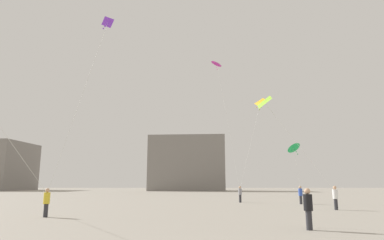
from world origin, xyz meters
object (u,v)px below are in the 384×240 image
at_px(kite_violet_delta, 107,28).
at_px(kite_emerald_diamond, 295,147).
at_px(kite_magenta_diamond, 218,64).
at_px(building_left_hall, 1,166).
at_px(person_in_blue, 302,194).
at_px(person_in_white, 337,197).
at_px(person_in_grey, 242,193).
at_px(kite_lime_delta, 266,103).
at_px(kite_amber_delta, 261,103).
at_px(person_in_black, 310,207).
at_px(building_centre_hall, 189,164).
at_px(person_in_yellow, 48,201).

relative_size(kite_violet_delta, kite_emerald_diamond, 2.69).
bearing_deg(kite_magenta_diamond, building_left_hall, 134.73).
bearing_deg(building_left_hall, kite_violet_delta, -56.60).
height_order(person_in_blue, kite_magenta_diamond, kite_magenta_diamond).
height_order(person_in_white, kite_violet_delta, kite_violet_delta).
height_order(person_in_grey, kite_lime_delta, kite_lime_delta).
relative_size(person_in_blue, kite_amber_delta, 0.17).
height_order(kite_violet_delta, kite_lime_delta, kite_violet_delta).
bearing_deg(person_in_black, kite_violet_delta, 70.37).
height_order(kite_emerald_diamond, kite_lime_delta, kite_lime_delta).
bearing_deg(building_centre_hall, building_left_hall, 174.49).
xyz_separation_m(kite_magenta_diamond, building_left_hall, (-58.03, 58.57, -8.96)).
bearing_deg(kite_magenta_diamond, kite_emerald_diamond, -42.43).
relative_size(person_in_yellow, building_left_hall, 0.09).
bearing_deg(person_in_grey, building_left_hall, -177.49).
bearing_deg(building_left_hall, kite_lime_delta, -48.73).
relative_size(kite_lime_delta, building_left_hall, 0.41).
xyz_separation_m(person_in_blue, kite_amber_delta, (-2.43, 4.74, 9.77)).
bearing_deg(kite_lime_delta, person_in_white, -23.37).
relative_size(person_in_white, person_in_black, 1.02).
xyz_separation_m(person_in_white, building_centre_hall, (-11.39, 66.20, 6.24)).
xyz_separation_m(person_in_blue, kite_violet_delta, (-15.91, -10.05, 11.47)).
distance_m(person_in_blue, person_in_white, 6.87).
bearing_deg(person_in_grey, person_in_yellow, -82.76).
bearing_deg(building_left_hall, kite_emerald_diamond, -44.99).
distance_m(person_in_grey, building_left_hall, 86.28).
xyz_separation_m(person_in_white, kite_violet_delta, (-16.21, -3.18, 11.44)).
relative_size(person_in_blue, kite_emerald_diamond, 0.38).
distance_m(kite_magenta_diamond, kite_amber_delta, 6.97).
bearing_deg(kite_lime_delta, person_in_grey, 98.02).
xyz_separation_m(person_in_blue, building_left_hall, (-65.09, 64.54, 5.87)).
height_order(kite_amber_delta, kite_lime_delta, kite_amber_delta).
height_order(kite_amber_delta, kite_emerald_diamond, kite_amber_delta).
relative_size(person_in_yellow, person_in_grey, 0.99).
bearing_deg(kite_magenta_diamond, kite_lime_delta, -74.78).
bearing_deg(kite_emerald_diamond, kite_amber_delta, 112.44).
height_order(person_in_black, kite_emerald_diamond, kite_emerald_diamond).
bearing_deg(person_in_black, kite_magenta_diamond, 19.22).
height_order(person_in_yellow, kite_emerald_diamond, kite_emerald_diamond).
bearing_deg(person_in_black, person_in_white, -13.14).
relative_size(kite_amber_delta, kite_violet_delta, 0.84).
bearing_deg(person_in_grey, person_in_white, -11.95).
height_order(person_in_white, kite_magenta_diamond, kite_magenta_diamond).
xyz_separation_m(kite_magenta_diamond, kite_lime_delta, (2.98, -10.94, -7.41)).
xyz_separation_m(kite_magenta_diamond, kite_amber_delta, (4.63, -1.23, -5.06)).
bearing_deg(person_in_yellow, person_in_grey, 25.00).
bearing_deg(person_in_black, kite_amber_delta, 7.50).
relative_size(kite_amber_delta, kite_lime_delta, 1.31).
bearing_deg(building_centre_hall, person_in_white, -80.24).
relative_size(kite_violet_delta, kite_lime_delta, 1.56).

